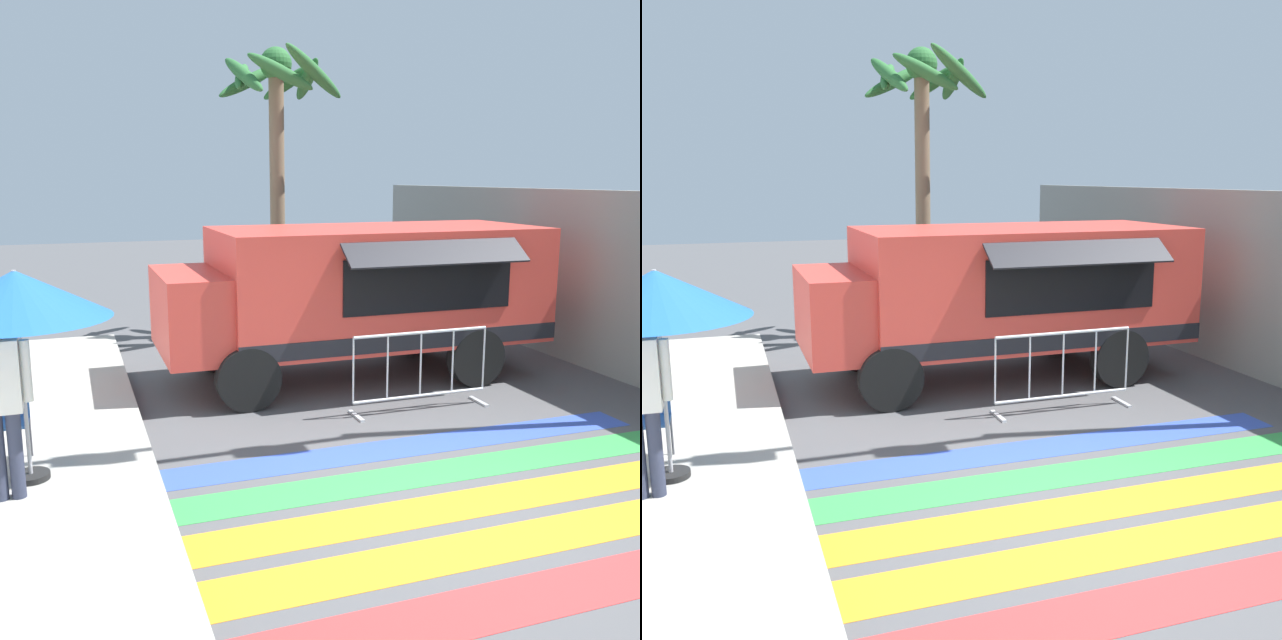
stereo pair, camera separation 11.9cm
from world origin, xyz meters
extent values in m
plane|color=#4C4C4F|center=(0.00, 0.00, 0.00)|extent=(60.00, 60.00, 0.00)
cube|color=gray|center=(4.61, 3.00, 1.44)|extent=(0.20, 16.00, 2.88)
cube|color=red|center=(0.00, -1.64, 0.00)|extent=(6.40, 0.56, 0.01)
cube|color=orange|center=(0.00, -0.88, 0.00)|extent=(6.40, 0.56, 0.01)
cube|color=orange|center=(0.00, -0.12, 0.00)|extent=(6.40, 0.56, 0.01)
cube|color=green|center=(0.00, 0.64, 0.00)|extent=(6.40, 0.56, 0.01)
cube|color=#334FB2|center=(0.00, 1.40, 0.00)|extent=(6.40, 0.56, 0.01)
cube|color=#D13D33|center=(1.12, 4.36, 1.47)|extent=(4.94, 2.30, 1.73)
cube|color=#D13D33|center=(-1.35, 4.36, 1.19)|extent=(1.74, 2.11, 1.17)
cube|color=#1E232D|center=(-2.18, 4.36, 1.48)|extent=(0.06, 1.84, 0.44)
cube|color=black|center=(1.41, 3.19, 1.60)|extent=(2.62, 0.03, 0.78)
cube|color=black|center=(1.41, 2.99, 2.06)|extent=(2.72, 0.43, 0.31)
cube|color=black|center=(1.12, 3.20, 0.78)|extent=(4.94, 0.01, 0.24)
cylinder|color=black|center=(-1.21, 3.30, 0.44)|extent=(0.88, 0.22, 0.88)
cylinder|color=black|center=(-1.21, 5.42, 0.44)|extent=(0.88, 0.22, 0.88)
cylinder|color=black|center=(2.28, 3.30, 0.44)|extent=(0.88, 0.22, 0.88)
cylinder|color=black|center=(2.28, 5.42, 0.44)|extent=(0.88, 0.22, 0.88)
cylinder|color=black|center=(-3.85, 1.48, 0.20)|extent=(0.36, 0.36, 0.06)
cylinder|color=#B2B2B7|center=(-3.85, 1.48, 1.21)|extent=(0.04, 0.04, 2.07)
cone|color=#1E59A5|center=(-3.85, 1.48, 2.01)|extent=(1.75, 1.75, 0.46)
cylinder|color=#4C4C51|center=(-3.87, 1.74, 0.39)|extent=(0.02, 0.02, 0.44)
cylinder|color=#4C4C51|center=(-3.87, 2.12, 0.39)|extent=(0.02, 0.02, 0.44)
cube|color=#2D5999|center=(-4.06, 1.93, 0.62)|extent=(0.40, 0.40, 0.03)
cube|color=#2D5999|center=(-4.06, 2.12, 0.85)|extent=(0.40, 0.03, 0.41)
cylinder|color=#2D3347|center=(-3.94, 1.09, 0.59)|extent=(0.13, 0.13, 0.83)
cylinder|color=silver|center=(-3.80, 1.09, 1.37)|extent=(0.09, 0.09, 0.57)
cylinder|color=#B7BABF|center=(0.97, 2.57, 1.07)|extent=(1.94, 0.04, 0.04)
cylinder|color=#B7BABF|center=(0.97, 2.57, 0.20)|extent=(1.94, 0.04, 0.04)
cylinder|color=#B7BABF|center=(0.00, 2.57, 0.63)|extent=(0.02, 0.02, 0.87)
cylinder|color=#B7BABF|center=(0.48, 2.57, 0.63)|extent=(0.02, 0.02, 0.87)
cylinder|color=#B7BABF|center=(0.97, 2.57, 0.63)|extent=(0.02, 0.02, 0.87)
cylinder|color=#B7BABF|center=(1.46, 2.57, 0.63)|extent=(0.02, 0.02, 0.87)
cylinder|color=#B7BABF|center=(1.94, 2.57, 0.63)|extent=(0.02, 0.02, 0.87)
cube|color=#B7BABF|center=(0.05, 2.57, 0.01)|extent=(0.06, 0.44, 0.03)
cube|color=#B7BABF|center=(1.89, 2.57, 0.01)|extent=(0.06, 0.44, 0.03)
cylinder|color=#7A664C|center=(0.52, 7.78, 2.50)|extent=(0.29, 0.29, 5.00)
sphere|color=#2D6B33|center=(0.52, 7.78, 5.15)|extent=(0.60, 0.60, 0.60)
ellipsoid|color=#2D6B33|center=(1.14, 7.78, 4.90)|extent=(0.25, 1.19, 0.82)
ellipsoid|color=#2D6B33|center=(0.92, 8.25, 4.90)|extent=(1.07, 0.95, 0.81)
ellipsoid|color=#2D6B33|center=(0.21, 8.52, 4.92)|extent=(1.54, 0.83, 0.91)
ellipsoid|color=#2D6B33|center=(-0.07, 7.99, 4.92)|extent=(0.65, 1.26, 0.77)
ellipsoid|color=#2D6B33|center=(-0.15, 7.56, 4.90)|extent=(0.63, 1.37, 0.88)
ellipsoid|color=#2D6B33|center=(0.42, 7.13, 4.92)|extent=(1.30, 0.44, 0.79)
ellipsoid|color=#2D6B33|center=(1.03, 7.03, 4.93)|extent=(1.56, 1.18, 0.97)
camera|label=1|loc=(-3.38, -5.64, 3.09)|focal=40.00mm
camera|label=2|loc=(-3.26, -5.67, 3.09)|focal=40.00mm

